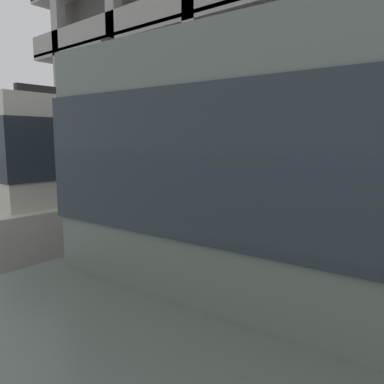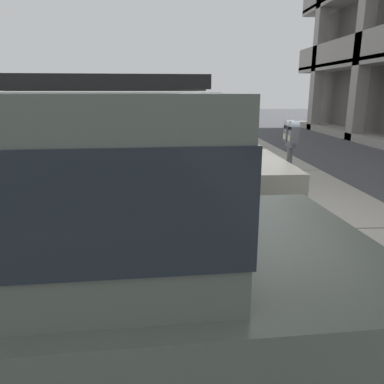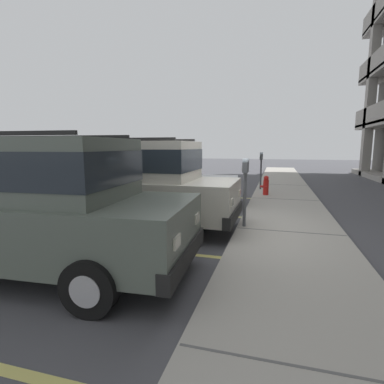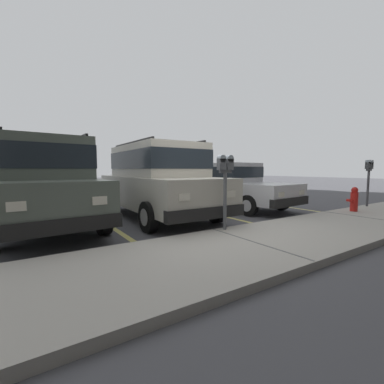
{
  "view_description": "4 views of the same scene",
  "coord_description": "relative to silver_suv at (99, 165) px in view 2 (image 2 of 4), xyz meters",
  "views": [
    {
      "loc": [
        3.46,
        -4.78,
        1.65
      ],
      "look_at": [
        0.25,
        -0.98,
        0.94
      ],
      "focal_mm": 35.0,
      "sensor_mm": 36.0,
      "label": 1
    },
    {
      "loc": [
        4.79,
        -1.28,
        1.98
      ],
      "look_at": [
        0.33,
        -1.02,
        0.78
      ],
      "focal_mm": 35.0,
      "sensor_mm": 36.0,
      "label": 2
    },
    {
      "loc": [
        6.3,
        0.98,
        1.86
      ],
      "look_at": [
        0.27,
        -0.72,
        0.91
      ],
      "focal_mm": 28.0,
      "sensor_mm": 36.0,
      "label": 3
    },
    {
      "loc": [
        3.14,
        4.24,
        1.32
      ],
      "look_at": [
        -0.03,
        -0.62,
        0.81
      ],
      "focal_mm": 24.0,
      "sensor_mm": 36.0,
      "label": 4
    }
  ],
  "objects": [
    {
      "name": "silver_suv",
      "position": [
        0.0,
        0.0,
        0.0
      ],
      "size": [
        2.04,
        4.79,
        2.03
      ],
      "rotation": [
        0.0,
        0.0,
        -0.0
      ],
      "color": "beige",
      "rests_on": "ground_plane"
    },
    {
      "name": "sidewalk",
      "position": [
        -0.09,
        3.48,
        -1.03
      ],
      "size": [
        40.0,
        2.2,
        0.12
      ],
      "color": "#ADA89E",
      "rests_on": "ground_plane"
    },
    {
      "name": "parking_meter_near",
      "position": [
        -0.28,
        2.53,
        0.14
      ],
      "size": [
        0.35,
        0.12,
        1.49
      ],
      "color": "#595B60",
      "rests_on": "sidewalk"
    },
    {
      "name": "parking_meter_far",
      "position": [
        -6.35,
        2.57,
        0.16
      ],
      "size": [
        0.35,
        0.12,
        1.51
      ],
      "color": "#47474C",
      "rests_on": "sidewalk"
    },
    {
      "name": "red_sedan",
      "position": [
        -2.93,
        -0.29,
        -0.27
      ],
      "size": [
        2.15,
        4.63,
        1.54
      ],
      "rotation": [
        0.0,
        0.0,
        0.1
      ],
      "color": "silver",
      "rests_on": "ground_plane"
    },
    {
      "name": "fire_hydrant",
      "position": [
        -4.89,
        2.83,
        -0.62
      ],
      "size": [
        0.3,
        0.3,
        0.7
      ],
      "color": "red",
      "rests_on": "sidewalk"
    },
    {
      "name": "parking_stall_lines",
      "position": [
        1.43,
        0.78,
        -1.08
      ],
      "size": [
        12.27,
        4.8,
        0.01
      ],
      "color": "#DBD16B",
      "rests_on": "ground_plane"
    },
    {
      "name": "ground_plane",
      "position": [
        -0.09,
        2.18,
        -1.14
      ],
      "size": [
        80.0,
        80.0,
        0.1
      ],
      "color": "#4C4C51"
    }
  ]
}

